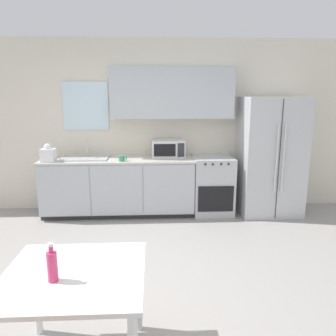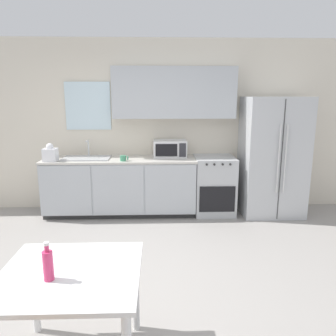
# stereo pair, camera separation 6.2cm
# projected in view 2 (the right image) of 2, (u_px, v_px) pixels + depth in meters

# --- Properties ---
(ground_plane) EXTENTS (12.00, 12.00, 0.00)m
(ground_plane) POSITION_uv_depth(u_px,v_px,m) (121.00, 284.00, 3.25)
(ground_plane) COLOR gray
(wall_back) EXTENTS (12.00, 0.38, 2.70)m
(wall_back) POSITION_uv_depth(u_px,v_px,m) (141.00, 120.00, 5.23)
(wall_back) COLOR beige
(wall_back) RESTS_ON ground_plane
(kitchen_counter) EXTENTS (2.33, 0.66, 0.89)m
(kitchen_counter) POSITION_uv_depth(u_px,v_px,m) (121.00, 186.00, 5.13)
(kitchen_counter) COLOR #333333
(kitchen_counter) RESTS_ON ground_plane
(oven_range) EXTENTS (0.62, 0.65, 0.90)m
(oven_range) POSITION_uv_depth(u_px,v_px,m) (214.00, 185.00, 5.18)
(oven_range) COLOR #B7BABC
(oven_range) RESTS_ON ground_plane
(refrigerator) EXTENTS (0.92, 0.77, 1.82)m
(refrigerator) POSITION_uv_depth(u_px,v_px,m) (272.00, 157.00, 5.06)
(refrigerator) COLOR silver
(refrigerator) RESTS_ON ground_plane
(kitchen_sink) EXTENTS (0.71, 0.43, 0.27)m
(kitchen_sink) POSITION_uv_depth(u_px,v_px,m) (87.00, 158.00, 5.02)
(kitchen_sink) COLOR #B7BABC
(kitchen_sink) RESTS_ON kitchen_counter
(microwave) EXTENTS (0.52, 0.34, 0.26)m
(microwave) POSITION_uv_depth(u_px,v_px,m) (170.00, 148.00, 5.15)
(microwave) COLOR silver
(microwave) RESTS_ON kitchen_counter
(coffee_mug) EXTENTS (0.12, 0.09, 0.08)m
(coffee_mug) POSITION_uv_depth(u_px,v_px,m) (124.00, 158.00, 4.83)
(coffee_mug) COLOR #3F8C66
(coffee_mug) RESTS_ON kitchen_counter
(grocery_bag_0) EXTENTS (0.20, 0.17, 0.27)m
(grocery_bag_0) POSITION_uv_depth(u_px,v_px,m) (50.00, 153.00, 4.80)
(grocery_bag_0) COLOR white
(grocery_bag_0) RESTS_ON kitchen_counter
(dining_table) EXTENTS (0.91, 0.85, 0.72)m
(dining_table) POSITION_uv_depth(u_px,v_px,m) (71.00, 287.00, 2.14)
(dining_table) COLOR white
(dining_table) RESTS_ON ground_plane
(drink_bottle) EXTENTS (0.06, 0.06, 0.25)m
(drink_bottle) POSITION_uv_depth(u_px,v_px,m) (48.00, 264.00, 2.00)
(drink_bottle) COLOR #DB386B
(drink_bottle) RESTS_ON dining_table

